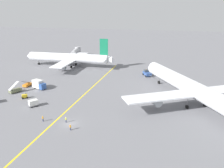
# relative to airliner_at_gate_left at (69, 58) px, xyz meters

# --- Properties ---
(ground_plane) EXTENTS (600.00, 600.00, 0.00)m
(ground_plane) POSITION_rel_airliner_at_gate_left_xyz_m (29.12, -61.24, -4.75)
(ground_plane) COLOR slate
(taxiway_stripe) EXTENTS (0.62, 120.00, 0.01)m
(taxiway_stripe) POSITION_rel_airliner_at_gate_left_xyz_m (24.56, -51.24, -4.74)
(taxiway_stripe) COLOR yellow
(taxiway_stripe) RESTS_ON ground
(airliner_at_gate_left) EXTENTS (50.44, 39.70, 15.79)m
(airliner_at_gate_left) POSITION_rel_airliner_at_gate_left_xyz_m (0.00, 0.00, 0.00)
(airliner_at_gate_left) COLOR white
(airliner_at_gate_left) RESTS_ON ground
(airliner_being_pushed) EXTENTS (44.63, 54.30, 16.30)m
(airliner_being_pushed) POSITION_rel_airliner_at_gate_left_xyz_m (62.37, -37.63, 0.79)
(airliner_being_pushed) COLOR white
(airliner_being_pushed) RESTS_ON ground
(pushback_tug) EXTENTS (5.29, 8.12, 2.99)m
(pushback_tug) POSITION_rel_airliner_at_gate_left_xyz_m (44.06, -7.25, -3.48)
(pushback_tug) COLOR #2D4C8C
(pushback_tug) RESTS_ON ground
(gse_gpu_cart_small) EXTENTS (2.63, 2.60, 1.90)m
(gse_gpu_cart_small) POSITION_rel_airliner_at_gate_left_xyz_m (5.34, -47.87, -3.95)
(gse_gpu_cart_small) COLOR gold
(gse_gpu_cart_small) RESTS_ON ground
(gse_catering_truck_tall) EXTENTS (6.31, 4.20, 3.50)m
(gse_catering_truck_tall) POSITION_rel_airliner_at_gate_left_xyz_m (4.59, -37.31, -2.99)
(gse_catering_truck_tall) COLOR #2D5199
(gse_catering_truck_tall) RESTS_ON ground
(gse_belt_loader_portside) EXTENTS (1.87, 4.94, 3.02)m
(gse_belt_loader_portside) POSITION_rel_airliner_at_gate_left_xyz_m (-1.70, -36.18, -3.92)
(gse_belt_loader_portside) COLOR orange
(gse_belt_loader_portside) RESTS_ON ground
(gse_container_dolly_flat) EXTENTS (3.73, 3.87, 2.15)m
(gse_container_dolly_flat) POSITION_rel_airliner_at_gate_left_xyz_m (12.45, -53.25, -3.57)
(gse_container_dolly_flat) COLOR slate
(gse_container_dolly_flat) RESTS_ON ground
(gse_stair_truck_yellow) EXTENTS (3.50, 4.94, 4.06)m
(gse_stair_truck_yellow) POSITION_rel_airliner_at_gate_left_xyz_m (-1.85, -43.63, -3.72)
(gse_stair_truck_yellow) COLOR #666B4C
(gse_stair_truck_yellow) RESTS_ON ground
(ground_crew_marshaller_foreground) EXTENTS (0.36, 0.36, 1.76)m
(ground_crew_marshaller_foreground) POSITION_rel_airliner_at_gate_left_xyz_m (21.23, -61.95, -3.83)
(ground_crew_marshaller_foreground) COLOR #2D3351
(ground_crew_marshaller_foreground) RESTS_ON ground
(ground_crew_ramp_agent_by_cones) EXTENTS (0.50, 0.36, 1.66)m
(ground_crew_ramp_agent_by_cones) POSITION_rel_airliner_at_gate_left_xyz_m (30.92, -64.45, -3.88)
(ground_crew_ramp_agent_by_cones) COLOR #2D3351
(ground_crew_ramp_agent_by_cones) RESTS_ON ground
(ground_crew_wing_walker_right) EXTENTS (0.36, 0.36, 1.64)m
(ground_crew_wing_walker_right) POSITION_rel_airliner_at_gate_left_xyz_m (27.83, -60.80, -3.90)
(ground_crew_wing_walker_right) COLOR #2D3351
(ground_crew_wing_walker_right) RESTS_ON ground
(jet_bridge) EXTENTS (6.70, 17.13, 5.91)m
(jet_bridge) POSITION_rel_airliner_at_gate_left_xyz_m (-6.59, 25.08, -0.62)
(jet_bridge) COLOR #B7B7BC
(jet_bridge) RESTS_ON ground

